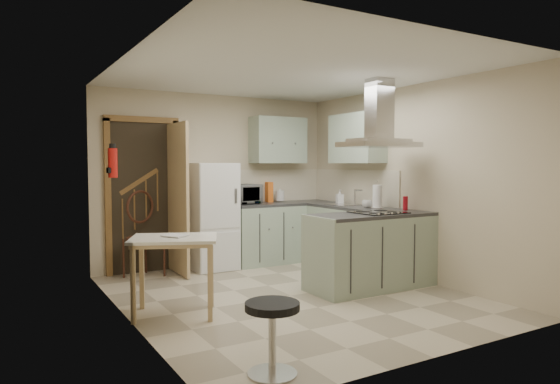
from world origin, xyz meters
TOP-DOWN VIEW (x-y plane):
  - floor at (0.00, 0.00)m, footprint 4.20×4.20m
  - ceiling at (0.00, 0.00)m, footprint 4.20×4.20m
  - back_wall at (0.00, 2.10)m, footprint 3.60×0.00m
  - left_wall at (-1.80, 0.00)m, footprint 0.00×4.20m
  - right_wall at (1.80, 0.00)m, footprint 0.00×4.20m
  - doorway at (-1.10, 2.07)m, footprint 1.10×0.12m
  - fridge at (-0.20, 1.80)m, footprint 0.60×0.60m
  - counter_back at (0.66, 1.80)m, footprint 1.08×0.60m
  - counter_right at (1.50, 1.12)m, footprint 0.60×1.95m
  - splashback at (0.96, 2.09)m, footprint 1.68×0.02m
  - wall_cabinet_back at (0.95, 1.93)m, footprint 0.85×0.35m
  - wall_cabinet_right at (1.62, 0.85)m, footprint 0.35×0.90m
  - peninsula at (1.02, -0.18)m, footprint 1.55×0.65m
  - hob at (1.12, -0.18)m, footprint 0.58×0.50m
  - extractor_hood at (1.12, -0.18)m, footprint 0.90×0.55m
  - sink at (1.50, 0.95)m, footprint 0.45×0.40m
  - fire_extinguisher at (-1.74, 0.90)m, footprint 0.10×0.10m
  - drop_leaf_table at (-1.37, -0.03)m, footprint 1.01×0.90m
  - bentwood_chair at (-1.18, 1.77)m, footprint 0.61×0.61m
  - stool at (-1.22, -1.73)m, footprint 0.51×0.51m
  - microwave at (0.30, 1.87)m, footprint 0.56×0.42m
  - kettle at (0.97, 1.90)m, footprint 0.18×0.18m
  - cereal_box at (0.83, 2.00)m, footprint 0.12×0.22m
  - soap_bottle at (1.57, 1.17)m, footprint 0.11×0.11m
  - paper_towel at (1.53, 0.30)m, footprint 0.16×0.16m
  - cup at (1.45, 0.41)m, footprint 0.16×0.16m
  - red_bottle at (1.67, -0.08)m, footprint 0.07×0.07m
  - book at (-1.43, -0.06)m, footprint 0.26×0.29m

SIDE VIEW (x-z plane):
  - floor at x=0.00m, z-range 0.00..0.00m
  - stool at x=-1.22m, z-range 0.00..0.52m
  - drop_leaf_table at x=-1.37m, z-range 0.00..0.77m
  - counter_back at x=0.66m, z-range 0.00..0.90m
  - counter_right at x=1.50m, z-range 0.00..0.90m
  - peninsula at x=1.02m, z-range 0.00..0.90m
  - bentwood_chair at x=-1.18m, z-range 0.00..1.03m
  - fridge at x=-0.20m, z-range 0.00..1.50m
  - book at x=-1.43m, z-range 0.77..0.88m
  - sink at x=1.50m, z-range 0.90..0.91m
  - hob at x=1.12m, z-range 0.90..0.91m
  - cup at x=1.45m, z-range 0.90..1.00m
  - red_bottle at x=1.67m, z-range 0.90..1.08m
  - kettle at x=0.97m, z-range 0.90..1.10m
  - soap_bottle at x=1.57m, z-range 0.90..1.11m
  - microwave at x=0.30m, z-range 0.90..1.19m
  - doorway at x=-1.10m, z-range 0.00..2.10m
  - cereal_box at x=0.83m, z-range 0.90..1.21m
  - paper_towel at x=1.53m, z-range 0.90..1.22m
  - splashback at x=0.96m, z-range 0.90..1.40m
  - back_wall at x=0.00m, z-range -0.55..3.05m
  - left_wall at x=-1.80m, z-range -0.85..3.35m
  - right_wall at x=1.80m, z-range -0.85..3.35m
  - fire_extinguisher at x=-1.74m, z-range 1.34..1.66m
  - extractor_hood at x=1.12m, z-range 1.67..1.77m
  - wall_cabinet_back at x=0.95m, z-range 1.50..2.20m
  - wall_cabinet_right at x=1.62m, z-range 1.50..2.20m
  - ceiling at x=0.00m, z-range 2.50..2.50m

